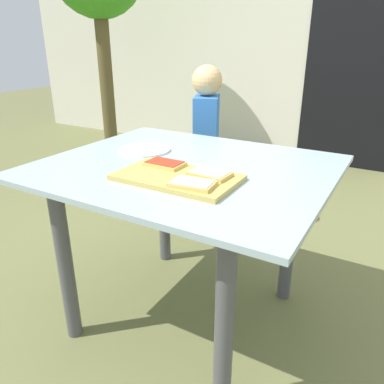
{
  "coord_description": "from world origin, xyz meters",
  "views": [
    {
      "loc": [
        0.74,
        -1.22,
        1.21
      ],
      "look_at": [
        0.03,
        0.0,
        0.63
      ],
      "focal_mm": 35.05,
      "sensor_mm": 36.0,
      "label": 1
    }
  ],
  "objects": [
    {
      "name": "pizza_slice_near_right",
      "position": [
        0.16,
        -0.23,
        0.77
      ],
      "size": [
        0.16,
        0.11,
        0.02
      ],
      "color": "#DBB461",
      "rests_on": "cutting_board"
    },
    {
      "name": "pizza_slice_far_left",
      "position": [
        -0.03,
        -0.1,
        0.77
      ],
      "size": [
        0.15,
        0.09,
        0.02
      ],
      "color": "#DBB461",
      "rests_on": "cutting_board"
    },
    {
      "name": "pizza_slice_far_right",
      "position": [
        0.17,
        -0.11,
        0.77
      ],
      "size": [
        0.15,
        0.1,
        0.02
      ],
      "color": "#DBB461",
      "rests_on": "cutting_board"
    },
    {
      "name": "ground_plane",
      "position": [
        0.0,
        0.0,
        0.0
      ],
      "size": [
        16.0,
        16.0,
        0.0
      ],
      "primitive_type": "plane",
      "color": "olive"
    },
    {
      "name": "garden_hose_coil",
      "position": [
        -1.59,
        2.13,
        0.02
      ],
      "size": [
        0.36,
        0.36,
        0.03
      ],
      "primitive_type": "cylinder",
      "color": "green",
      "rests_on": "ground"
    },
    {
      "name": "child_left",
      "position": [
        -0.33,
        0.8,
        0.62
      ],
      "size": [
        0.22,
        0.28,
        1.07
      ],
      "color": "#234834",
      "rests_on": "ground"
    },
    {
      "name": "dining_table",
      "position": [
        0.0,
        0.0,
        0.61
      ],
      "size": [
        1.13,
        0.95,
        0.74
      ],
      "color": "#9AB0B6",
      "rests_on": "ground"
    },
    {
      "name": "house_door",
      "position": [
        0.21,
        2.72,
        1.0
      ],
      "size": [
        0.9,
        0.02,
        2.0
      ],
      "primitive_type": "cube",
      "color": "black",
      "rests_on": "ground"
    },
    {
      "name": "house_wall_back",
      "position": [
        0.0,
        2.83,
        1.47
      ],
      "size": [
        8.0,
        0.2,
        2.94
      ],
      "primitive_type": "cube",
      "color": "beige",
      "rests_on": "ground"
    },
    {
      "name": "plate_white_left",
      "position": [
        -0.26,
        0.08,
        0.74
      ],
      "size": [
        0.23,
        0.23,
        0.01
      ],
      "primitive_type": "cylinder",
      "color": "white",
      "rests_on": "dining_table"
    },
    {
      "name": "cutting_board",
      "position": [
        0.06,
        -0.16,
        0.75
      ],
      "size": [
        0.43,
        0.25,
        0.02
      ],
      "primitive_type": "cube",
      "color": "tan",
      "rests_on": "dining_table"
    }
  ]
}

